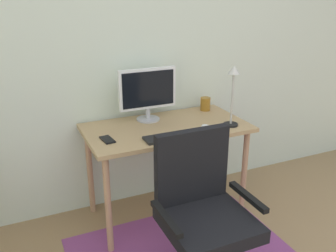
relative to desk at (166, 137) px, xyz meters
name	(u,v)px	position (x,y,z in m)	size (l,w,h in m)	color
wall_back	(162,44)	(0.14, 0.39, 0.63)	(6.00, 0.10, 2.60)	silver
desk	(166,137)	(0.00, 0.00, 0.00)	(1.21, 0.65, 0.75)	tan
monitor	(148,91)	(-0.07, 0.18, 0.32)	(0.45, 0.18, 0.41)	#B2B2B7
keyboard	(175,136)	(-0.04, -0.23, 0.10)	(0.43, 0.13, 0.02)	black
computer_mouse	(206,127)	(0.24, -0.18, 0.10)	(0.06, 0.10, 0.03)	white
coffee_cup	(205,104)	(0.45, 0.21, 0.14)	(0.08, 0.08, 0.11)	#98651F
cell_phone	(107,140)	(-0.48, -0.09, 0.09)	(0.07, 0.14, 0.01)	black
desk_lamp	(233,88)	(0.44, -0.19, 0.37)	(0.11, 0.11, 0.45)	black
office_chair	(203,231)	(-0.11, -0.78, -0.29)	(0.59, 0.59, 0.96)	slate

